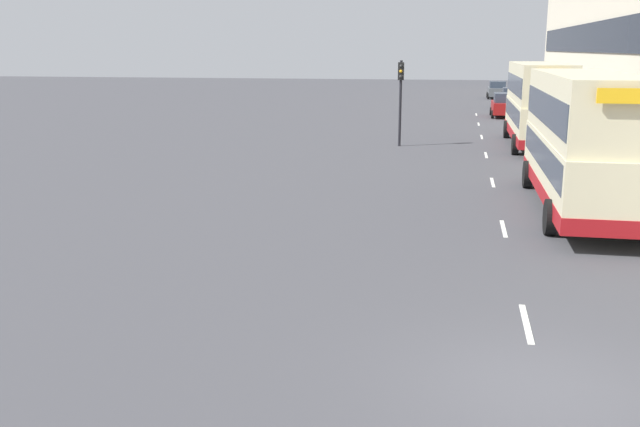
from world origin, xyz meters
TOP-DOWN VIEW (x-y plane):
  - ground_plane at (0.00, 0.00)m, footprint 220.00×220.00m
  - pavement at (6.50, 38.50)m, footprint 5.00×93.00m
  - lane_mark_0 at (0.00, 2.72)m, footprint 0.12×2.00m
  - lane_mark_1 at (0.00, 10.06)m, footprint 0.12×2.00m
  - lane_mark_2 at (0.00, 17.39)m, footprint 0.12×2.00m
  - lane_mark_3 at (0.00, 24.72)m, footprint 0.12×2.00m
  - lane_mark_4 at (0.00, 32.06)m, footprint 0.12×2.00m
  - lane_mark_5 at (0.00, 39.39)m, footprint 0.12×2.00m
  - lane_mark_6 at (0.00, 46.73)m, footprint 0.12×2.00m
  - double_decker_bus_near at (2.47, 12.95)m, footprint 2.85×10.78m
  - double_decker_bus_ahead at (2.64, 28.42)m, footprint 2.85×10.50m
  - car_0 at (3.18, 54.13)m, footprint 2.09×4.14m
  - car_1 at (2.44, 65.76)m, footprint 1.97×4.26m
  - car_2 at (1.96, 45.05)m, footprint 1.93×4.35m
  - traffic_light_far_kerb at (-4.40, 27.26)m, footprint 0.30×0.32m

SIDE VIEW (x-z plane):
  - ground_plane at x=0.00m, z-range 0.00..0.00m
  - lane_mark_0 at x=0.00m, z-range 0.00..0.01m
  - lane_mark_1 at x=0.00m, z-range 0.00..0.01m
  - lane_mark_2 at x=0.00m, z-range 0.00..0.01m
  - lane_mark_3 at x=0.00m, z-range 0.00..0.01m
  - lane_mark_4 at x=0.00m, z-range 0.00..0.01m
  - lane_mark_5 at x=0.00m, z-range 0.00..0.01m
  - lane_mark_6 at x=0.00m, z-range 0.00..0.01m
  - pavement at x=6.50m, z-range 0.00..0.14m
  - car_0 at x=3.18m, z-range -0.01..1.72m
  - car_1 at x=2.44m, z-range -0.01..1.76m
  - car_2 at x=1.96m, z-range -0.01..1.78m
  - double_decker_bus_ahead at x=2.64m, z-range 0.13..4.43m
  - double_decker_bus_near at x=2.47m, z-range 0.13..4.43m
  - traffic_light_far_kerb at x=-4.40m, z-range 0.78..5.22m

